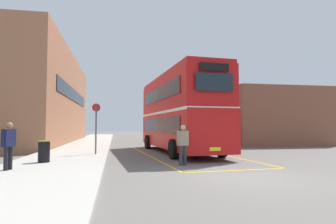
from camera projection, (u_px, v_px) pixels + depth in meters
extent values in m
plane|color=#66605B|center=(166.00, 146.00, 23.32)|extent=(135.60, 135.60, 0.00)
cube|color=#B2ADA3|center=(87.00, 144.00, 24.49)|extent=(4.00, 57.60, 0.14)
cube|color=#9E6647|center=(42.00, 99.00, 27.48)|extent=(5.82, 22.79, 8.45)
cube|color=#19232D|center=(74.00, 96.00, 28.03)|extent=(0.06, 17.32, 1.10)
cube|color=brown|center=(250.00, 118.00, 29.85)|extent=(8.48, 14.64, 4.95)
cube|color=#232D38|center=(211.00, 116.00, 29.09)|extent=(0.06, 11.13, 1.10)
cylinder|color=black|center=(148.00, 142.00, 20.63)|extent=(0.36, 1.02, 1.00)
cylinder|color=black|center=(182.00, 141.00, 21.32)|extent=(0.36, 1.02, 1.00)
cylinder|color=black|center=(173.00, 149.00, 14.20)|extent=(0.36, 1.02, 1.00)
cylinder|color=black|center=(222.00, 148.00, 14.89)|extent=(0.36, 1.02, 1.00)
cube|color=#B71414|center=(179.00, 130.00, 17.80)|extent=(3.42, 10.93, 2.10)
cube|color=#B71414|center=(179.00, 96.00, 17.91)|extent=(3.40, 10.72, 2.10)
cube|color=#B71414|center=(179.00, 78.00, 17.97)|extent=(3.29, 10.60, 0.20)
cube|color=white|center=(179.00, 113.00, 17.86)|extent=(3.44, 10.83, 0.14)
cube|color=#19232D|center=(158.00, 125.00, 17.48)|extent=(0.74, 8.80, 0.84)
cube|color=#19232D|center=(158.00, 94.00, 17.58)|extent=(0.74, 8.80, 0.84)
cube|color=#19232D|center=(198.00, 125.00, 18.16)|extent=(0.74, 8.80, 0.84)
cube|color=#19232D|center=(198.00, 95.00, 18.25)|extent=(0.74, 8.80, 0.84)
cube|color=#19232D|center=(214.00, 82.00, 12.71)|extent=(1.79, 0.18, 0.80)
cube|color=black|center=(214.00, 67.00, 12.74)|extent=(1.41, 0.15, 0.36)
cube|color=#19232D|center=(159.00, 124.00, 23.03)|extent=(2.04, 0.21, 1.00)
cube|color=yellow|center=(215.00, 149.00, 12.56)|extent=(0.52, 0.07, 0.16)
cylinder|color=black|center=(167.00, 135.00, 36.91)|extent=(0.28, 0.93, 0.92)
cylinder|color=black|center=(185.00, 135.00, 37.28)|extent=(0.28, 0.93, 0.92)
cylinder|color=black|center=(174.00, 137.00, 31.40)|extent=(0.28, 0.93, 0.92)
cylinder|color=black|center=(195.00, 137.00, 31.77)|extent=(0.28, 0.93, 0.92)
cube|color=#B71414|center=(180.00, 126.00, 34.40)|extent=(2.55, 9.35, 2.60)
cube|color=silver|center=(180.00, 115.00, 34.46)|extent=(2.40, 8.98, 0.12)
cube|color=#19232D|center=(170.00, 124.00, 34.23)|extent=(0.23, 7.43, 0.96)
cube|color=#19232D|center=(190.00, 124.00, 34.60)|extent=(0.23, 7.43, 0.96)
cube|color=#19232D|center=(173.00, 124.00, 39.02)|extent=(1.84, 0.09, 1.10)
cylinder|color=#2D2D38|center=(185.00, 155.00, 11.99)|extent=(0.14, 0.14, 0.82)
cylinder|color=#2D2D38|center=(181.00, 156.00, 11.86)|extent=(0.14, 0.14, 0.82)
cube|color=gray|center=(183.00, 138.00, 11.96)|extent=(0.53, 0.41, 0.62)
cylinder|color=gray|center=(187.00, 137.00, 12.11)|extent=(0.09, 0.09, 0.59)
cylinder|color=gray|center=(178.00, 138.00, 11.82)|extent=(0.09, 0.09, 0.59)
sphere|color=tan|center=(183.00, 127.00, 11.97)|extent=(0.22, 0.22, 0.22)
cylinder|color=black|center=(10.00, 158.00, 9.85)|extent=(0.14, 0.14, 0.79)
cylinder|color=black|center=(6.00, 159.00, 9.65)|extent=(0.14, 0.14, 0.79)
cube|color=#141938|center=(9.00, 138.00, 9.79)|extent=(0.38, 0.51, 0.60)
cylinder|color=#141938|center=(14.00, 137.00, 10.01)|extent=(0.09, 0.09, 0.57)
cylinder|color=#141938|center=(4.00, 137.00, 9.56)|extent=(0.09, 0.09, 0.57)
sphere|color=#8C6647|center=(9.00, 125.00, 9.80)|extent=(0.22, 0.22, 0.22)
cylinder|color=black|center=(44.00, 152.00, 11.85)|extent=(0.46, 0.46, 0.86)
cylinder|color=olive|center=(44.00, 141.00, 11.87)|extent=(0.49, 0.49, 0.04)
cylinder|color=#4C4C51|center=(96.00, 129.00, 15.40)|extent=(0.08, 0.08, 2.69)
cylinder|color=red|center=(96.00, 108.00, 15.45)|extent=(0.44, 0.12, 0.44)
cube|color=gold|center=(148.00, 155.00, 16.14)|extent=(1.15, 12.73, 0.01)
cube|color=gold|center=(215.00, 153.00, 17.22)|extent=(1.15, 12.73, 0.01)
cube|color=gold|center=(236.00, 170.00, 10.53)|extent=(4.27, 0.47, 0.01)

